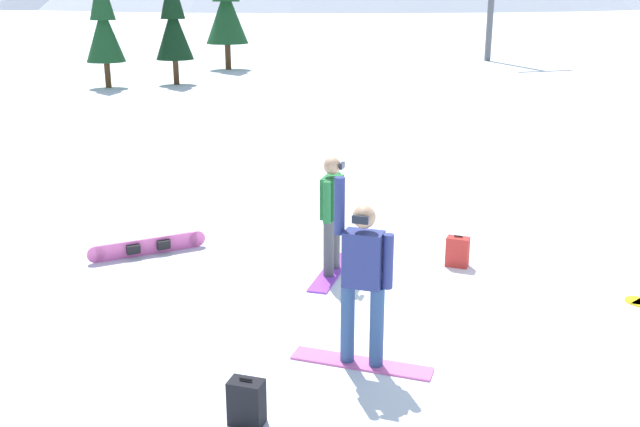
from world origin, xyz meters
name	(u,v)px	position (x,y,z in m)	size (l,w,h in m)	color
ground_plane	(502,321)	(0.00, 0.00, 0.00)	(800.00, 800.00, 0.00)	white
snowboarder_foreground	(363,280)	(-2.02, -0.47, 0.98)	(1.40, 1.14, 2.06)	pink
snowboarder_midground	(332,213)	(-1.47, 2.13, 0.89)	(1.09, 1.43, 1.69)	#993FD8
loose_snowboard_far_spare	(148,247)	(-3.90, 3.67, 0.14)	(1.80, 0.36, 0.27)	pink
backpack_red	(458,252)	(0.36, 1.83, 0.21)	(0.37, 0.37, 0.47)	red
backpack_black	(247,402)	(-3.42, -1.17, 0.21)	(0.38, 0.37, 0.47)	black
pine_tree_broad	(173,22)	(-0.86, 24.95, 2.63)	(1.61, 1.61, 4.84)	#472D19
pine_tree_tall	(103,23)	(-3.72, 24.70, 2.63)	(1.59, 1.59, 4.82)	#472D19
pine_tree_slender	(226,4)	(2.48, 30.54, 3.24)	(2.14, 2.14, 5.94)	#472D19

